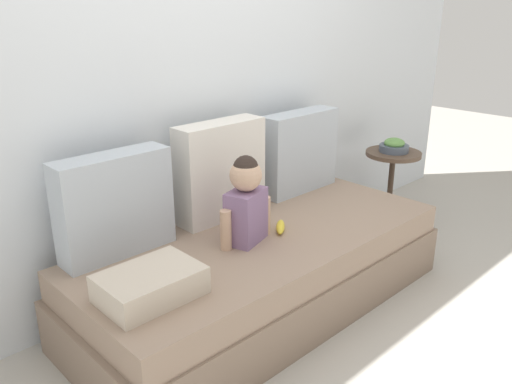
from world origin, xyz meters
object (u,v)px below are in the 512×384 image
object	(u,v)px
couch	(264,271)
throw_pillow_center	(221,171)
toddler	(246,200)
side_table	(392,168)
fruit_bowl	(394,146)
throw_pillow_right	(299,152)
banana	(280,227)
folded_blanket	(150,284)
throw_pillow_left	(115,205)

from	to	relation	value
couch	throw_pillow_center	distance (m)	0.59
toddler	side_table	distance (m)	1.62
side_table	fruit_bowl	size ratio (longest dim) A/B	2.62
couch	side_table	bearing A→B (deg)	6.61
throw_pillow_center	fruit_bowl	distance (m)	1.49
throw_pillow_right	toddler	world-z (taller)	throw_pillow_right
throw_pillow_center	banana	size ratio (longest dim) A/B	3.16
banana	folded_blanket	world-z (taller)	folded_blanket
throw_pillow_right	toddler	size ratio (longest dim) A/B	1.24
throw_pillow_center	throw_pillow_right	bearing A→B (deg)	0.00
throw_pillow_right	banana	size ratio (longest dim) A/B	3.26
throw_pillow_left	toddler	bearing A→B (deg)	-31.89
side_table	fruit_bowl	bearing A→B (deg)	7.13
couch	toddler	size ratio (longest dim) A/B	4.65
banana	throw_pillow_left	bearing A→B (deg)	154.14
folded_blanket	throw_pillow_left	bearing A→B (deg)	75.70
couch	throw_pillow_left	xyz separation A→B (m)	(-0.64, 0.34, 0.46)
throw_pillow_center	toddler	distance (m)	0.35
throw_pillow_left	banana	distance (m)	0.86
toddler	fruit_bowl	xyz separation A→B (m)	(1.60, 0.16, -0.06)
toddler	throw_pillow_center	bearing A→B (deg)	70.42
folded_blanket	fruit_bowl	size ratio (longest dim) A/B	1.92
toddler	throw_pillow_left	bearing A→B (deg)	148.11
throw_pillow_right	fruit_bowl	distance (m)	0.86
folded_blanket	fruit_bowl	distance (m)	2.26
banana	fruit_bowl	xyz separation A→B (m)	(1.38, 0.19, 0.14)
couch	fruit_bowl	xyz separation A→B (m)	(1.48, 0.17, 0.38)
couch	throw_pillow_left	size ratio (longest dim) A/B	3.79
throw_pillow_center	side_table	distance (m)	1.51
throw_pillow_right	throw_pillow_center	bearing A→B (deg)	180.00
throw_pillow_center	side_table	xyz separation A→B (m)	(1.48, -0.17, -0.27)
throw_pillow_left	throw_pillow_center	xyz separation A→B (m)	(0.64, 0.00, 0.02)
throw_pillow_left	throw_pillow_right	distance (m)	1.29
banana	throw_pillow_right	bearing A→B (deg)	33.52
throw_pillow_right	fruit_bowl	xyz separation A→B (m)	(0.84, -0.17, -0.09)
folded_blanket	side_table	world-z (taller)	side_table
banana	fruit_bowl	world-z (taller)	fruit_bowl
side_table	fruit_bowl	world-z (taller)	fruit_bowl
throw_pillow_center	folded_blanket	size ratio (longest dim) A/B	1.34
throw_pillow_left	side_table	world-z (taller)	throw_pillow_left
couch	throw_pillow_center	world-z (taller)	throw_pillow_center
couch	throw_pillow_center	xyz separation A→B (m)	(0.00, 0.34, 0.48)
throw_pillow_left	fruit_bowl	xyz separation A→B (m)	(2.12, -0.17, -0.08)
throw_pillow_center	side_table	size ratio (longest dim) A/B	0.99
throw_pillow_center	fruit_bowl	world-z (taller)	throw_pillow_center
side_table	couch	bearing A→B (deg)	-173.39
throw_pillow_center	side_table	world-z (taller)	throw_pillow_center
throw_pillow_center	fruit_bowl	bearing A→B (deg)	-6.44
throw_pillow_center	banana	world-z (taller)	throw_pillow_center
throw_pillow_center	folded_blanket	distance (m)	0.90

